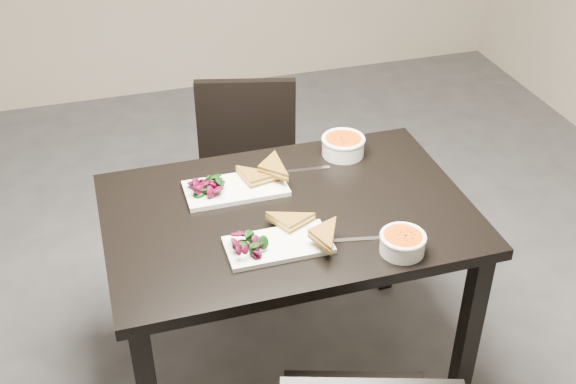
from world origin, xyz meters
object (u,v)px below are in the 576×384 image
object	(u,v)px
soup_bowl_near	(403,242)
plate_far	(236,189)
chair_far	(247,170)
plate_near	(278,245)
table	(288,233)
soup_bowl_far	(343,145)

from	to	relation	value
soup_bowl_near	plate_far	bearing A→B (deg)	131.08
chair_far	plate_near	bearing A→B (deg)	-82.87
table	soup_bowl_near	distance (m)	0.43
chair_far	plate_near	distance (m)	0.91
plate_far	soup_bowl_far	world-z (taller)	soup_bowl_far
table	chair_far	distance (m)	0.70
chair_far	plate_near	world-z (taller)	chair_far
soup_bowl_near	soup_bowl_far	world-z (taller)	soup_bowl_far
plate_far	table	bearing A→B (deg)	-48.72
table	soup_bowl_far	world-z (taller)	soup_bowl_far
table	chair_far	bearing A→B (deg)	88.03
chair_far	soup_bowl_near	world-z (taller)	chair_far
table	soup_bowl_far	bearing A→B (deg)	43.53
plate_near	soup_bowl_near	bearing A→B (deg)	-19.86
table	chair_far	size ratio (longest dim) A/B	1.41
plate_near	soup_bowl_far	bearing A→B (deg)	50.51
soup_bowl_far	table	bearing A→B (deg)	-136.47
plate_near	soup_bowl_near	size ratio (longest dim) A/B	2.27
plate_near	plate_far	xyz separation A→B (m)	(-0.05, 0.34, 0.00)
soup_bowl_far	chair_far	bearing A→B (deg)	124.03
plate_near	soup_bowl_far	distance (m)	0.60
table	soup_bowl_far	xyz separation A→B (m)	(0.30, 0.28, 0.14)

